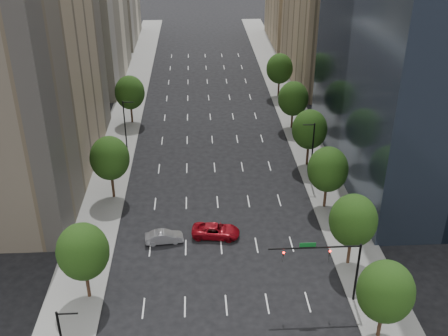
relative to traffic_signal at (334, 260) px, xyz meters
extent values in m
cube|color=slate|center=(-26.03, 30.00, -5.10)|extent=(6.00, 200.00, 0.15)
cube|color=slate|center=(4.97, 30.00, -5.10)|extent=(6.00, 200.00, 0.15)
cube|color=beige|center=(-35.53, 106.00, 3.83)|extent=(14.00, 26.00, 18.00)
cube|color=#8C7759|center=(14.47, 70.00, 9.83)|extent=(14.00, 30.00, 30.00)
cube|color=#8C7759|center=(14.47, 103.00, 2.83)|extent=(14.00, 26.00, 16.00)
cylinder|color=#382316|center=(3.47, -5.00, -3.30)|extent=(0.36, 0.36, 3.75)
ellipsoid|color=#12330E|center=(3.47, -5.00, 0.23)|extent=(5.20, 5.20, 5.98)
cylinder|color=#382316|center=(3.47, 6.00, -3.17)|extent=(0.36, 0.36, 4.00)
ellipsoid|color=#12330E|center=(3.47, 6.00, 0.59)|extent=(5.20, 5.20, 5.98)
cylinder|color=#382316|center=(3.47, 18.00, -3.22)|extent=(0.36, 0.36, 3.90)
ellipsoid|color=#12330E|center=(3.47, 18.00, 0.44)|extent=(5.20, 5.20, 5.98)
cylinder|color=#382316|center=(3.47, 30.00, -3.12)|extent=(0.36, 0.36, 4.10)
ellipsoid|color=#12330E|center=(3.47, 30.00, 0.73)|extent=(5.20, 5.20, 5.98)
cylinder|color=#382316|center=(3.47, 44.00, -3.27)|extent=(0.36, 0.36, 3.80)
ellipsoid|color=#12330E|center=(3.47, 44.00, 0.30)|extent=(5.20, 5.20, 5.98)
cylinder|color=#382316|center=(3.47, 60.00, -3.17)|extent=(0.36, 0.36, 4.00)
ellipsoid|color=#12330E|center=(3.47, 60.00, 0.59)|extent=(5.20, 5.20, 5.98)
cylinder|color=#382316|center=(-24.53, 2.00, -3.17)|extent=(0.36, 0.36, 4.00)
ellipsoid|color=#12330E|center=(-24.53, 2.00, 0.59)|extent=(5.20, 5.20, 5.98)
cylinder|color=#382316|center=(-24.53, 22.00, -3.10)|extent=(0.36, 0.36, 4.15)
ellipsoid|color=#12330E|center=(-24.53, 22.00, 0.80)|extent=(5.20, 5.20, 5.98)
cylinder|color=#382316|center=(-24.53, 48.00, -3.20)|extent=(0.36, 0.36, 3.95)
ellipsoid|color=#12330E|center=(-24.53, 48.00, 0.52)|extent=(5.20, 5.20, 5.98)
cylinder|color=black|center=(2.97, 25.00, -0.67)|extent=(0.20, 0.20, 9.00)
cylinder|color=black|center=(2.17, 25.00, 3.63)|extent=(1.60, 0.14, 0.14)
cylinder|color=black|center=(-23.23, -10.00, 3.63)|extent=(1.60, 0.14, 0.14)
cylinder|color=black|center=(-24.03, 35.00, -0.67)|extent=(0.20, 0.20, 9.00)
cylinder|color=black|center=(-23.23, 35.00, 3.63)|extent=(1.60, 0.14, 0.14)
cylinder|color=black|center=(2.47, 0.00, -1.67)|extent=(0.24, 0.24, 7.00)
cylinder|color=black|center=(-2.03, 0.00, 1.63)|extent=(9.00, 0.18, 0.18)
imported|color=black|center=(-0.53, 0.00, 1.08)|extent=(0.18, 0.22, 1.10)
imported|color=black|center=(-5.03, 0.00, 1.08)|extent=(0.18, 0.22, 1.10)
sphere|color=#FF0C07|center=(-0.53, -0.18, 1.28)|extent=(0.20, 0.20, 0.20)
sphere|color=#FF0C07|center=(-5.03, -0.18, 1.28)|extent=(0.20, 0.20, 0.20)
cube|color=#0C591E|center=(-2.73, 0.00, 1.98)|extent=(1.60, 0.06, 0.45)
imported|color=gray|center=(-17.24, 11.24, -4.43)|extent=(4.65, 2.05, 1.48)
imported|color=maroon|center=(-11.08, 12.11, -4.37)|extent=(6.05, 3.40, 1.60)
camera|label=1|loc=(-13.04, -41.49, 32.43)|focal=43.10mm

